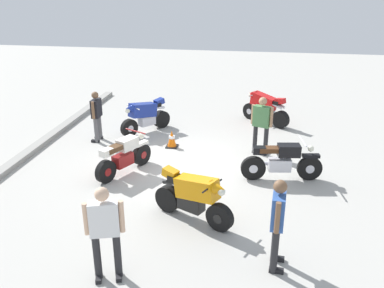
% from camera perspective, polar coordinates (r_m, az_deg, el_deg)
% --- Properties ---
extents(ground_plane, '(40.00, 40.00, 0.00)m').
position_cam_1_polar(ground_plane, '(11.41, -1.68, -3.28)').
color(ground_plane, '#ADAAA3').
extents(curb_edge, '(14.00, 0.30, 0.15)m').
position_cam_1_polar(curb_edge, '(13.01, -22.00, -1.33)').
color(curb_edge, gray).
rests_on(curb_edge, ground).
extents(motorcycle_cream_vintage, '(1.82, 1.06, 1.07)m').
position_cam_1_polar(motorcycle_cream_vintage, '(11.05, -9.44, -1.69)').
color(motorcycle_cream_vintage, black).
rests_on(motorcycle_cream_vintage, ground).
extents(motorcycle_red_sportbike, '(1.34, 1.67, 1.14)m').
position_cam_1_polar(motorcycle_red_sportbike, '(14.98, 10.11, 5.04)').
color(motorcycle_red_sportbike, black).
rests_on(motorcycle_red_sportbike, ground).
extents(motorcycle_orange_sportbike, '(1.07, 1.83, 1.14)m').
position_cam_1_polar(motorcycle_orange_sportbike, '(8.77, 0.21, -7.14)').
color(motorcycle_orange_sportbike, black).
rests_on(motorcycle_orange_sportbike, ground).
extents(motorcycle_blue_sportbike, '(1.66, 1.34, 1.14)m').
position_cam_1_polar(motorcycle_blue_sportbike, '(13.94, -6.50, 3.98)').
color(motorcycle_blue_sportbike, black).
rests_on(motorcycle_blue_sportbike, ground).
extents(motorcycle_black_cruiser, '(0.70, 2.08, 1.09)m').
position_cam_1_polar(motorcycle_black_cruiser, '(10.79, 12.27, -2.31)').
color(motorcycle_black_cruiser, black).
rests_on(motorcycle_black_cruiser, ground).
extents(person_in_green_shirt, '(0.46, 0.65, 1.74)m').
position_cam_1_polar(person_in_green_shirt, '(12.11, 9.61, 3.03)').
color(person_in_green_shirt, '#262628').
rests_on(person_in_green_shirt, ground).
extents(person_in_white_shirt, '(0.42, 0.67, 1.75)m').
position_cam_1_polar(person_in_white_shirt, '(7.13, -11.98, -11.21)').
color(person_in_white_shirt, '#262628').
rests_on(person_in_white_shirt, ground).
extents(person_in_blue_shirt, '(0.67, 0.33, 1.74)m').
position_cam_1_polar(person_in_blue_shirt, '(7.39, 11.76, -10.05)').
color(person_in_blue_shirt, '#262628').
rests_on(person_in_blue_shirt, ground).
extents(person_in_black_shirt, '(0.63, 0.31, 1.62)m').
position_cam_1_polar(person_in_black_shirt, '(13.33, -13.07, 4.13)').
color(person_in_black_shirt, '#59595B').
rests_on(person_in_black_shirt, ground).
extents(traffic_cone, '(0.36, 0.36, 0.53)m').
position_cam_1_polar(traffic_cone, '(12.72, -2.81, 0.71)').
color(traffic_cone, black).
rests_on(traffic_cone, ground).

